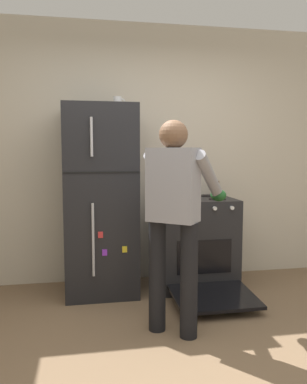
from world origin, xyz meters
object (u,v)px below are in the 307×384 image
person_cook (175,207)px  red_pot (181,191)px  coffee_mug (118,102)px  stove_range (195,243)px  refrigerator (100,200)px  pepper_mill (217,188)px

person_cook → red_pot: size_ratio=4.87×
coffee_mug → red_pot: bearing=-9.3°
stove_range → person_cook: bearing=-114.8°
stove_range → coffee_mug: bearing=175.0°
stove_range → red_pot: 0.56m
stove_range → red_pot: (-0.16, -0.03, 0.54)m
refrigerator → coffee_mug: 0.97m
red_pot → pepper_mill: pepper_mill is taller
refrigerator → person_cook: size_ratio=1.13×
red_pot → pepper_mill: 0.52m
stove_range → coffee_mug: 1.61m
refrigerator → coffee_mug: bearing=15.4°
red_pot → pepper_mill: (0.46, 0.25, 0.01)m
refrigerator → person_cook: (0.51, -0.99, 0.06)m
stove_range → red_pot: red_pot is taller
pepper_mill → red_pot: bearing=-151.5°
person_cook → red_pot: bearing=72.9°
person_cook → red_pot: (0.29, 0.94, 0.02)m
refrigerator → red_pot: refrigerator is taller
refrigerator → pepper_mill: 1.27m
stove_range → red_pot: size_ratio=3.71×
refrigerator → stove_range: size_ratio=1.48×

